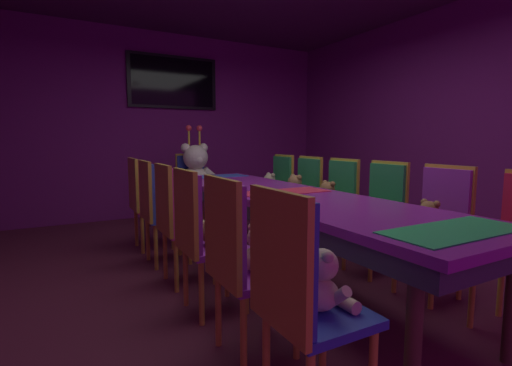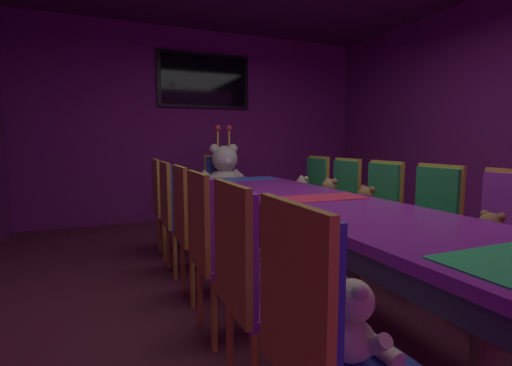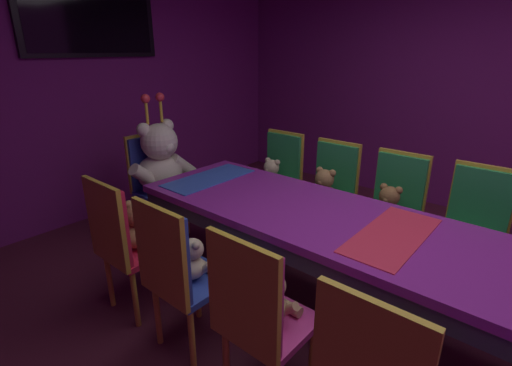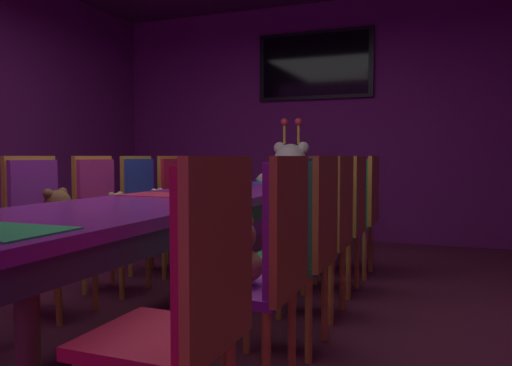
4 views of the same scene
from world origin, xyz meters
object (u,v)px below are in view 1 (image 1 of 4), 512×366
at_px(chair_left_0, 295,285).
at_px(teddy_right_1, 428,221).
at_px(teddy_left_0, 323,283).
at_px(chair_right_3, 338,197).
at_px(teddy_right_4, 294,191).
at_px(chair_left_5, 141,195).
at_px(teddy_left_3, 191,214).
at_px(chair_left_1, 236,251).
at_px(chair_left_2, 197,228).
at_px(teddy_left_5, 155,193).
at_px(chair_left_4, 154,202).
at_px(teddy_left_1, 259,252).
at_px(throne_chair, 192,182).
at_px(king_teddy_bear, 196,172).
at_px(chair_right_1, 440,217).
at_px(teddy_right_5, 269,186).
at_px(chair_left_3, 174,212).
at_px(chair_right_5, 279,185).
at_px(chair_right_4, 305,190).
at_px(teddy_left_2, 218,225).
at_px(teddy_left_4, 169,204).
at_px(banquet_table, 283,202).
at_px(teddy_right_3, 327,198).
at_px(wall_tv, 173,82).

bearing_deg(chair_left_0, teddy_right_1, 19.75).
distance_m(teddy_left_0, chair_right_3, 2.31).
bearing_deg(teddy_right_4, chair_left_5, -19.99).
bearing_deg(teddy_right_1, teddy_left_3, -38.35).
height_order(chair_left_1, chair_left_2, same).
bearing_deg(teddy_left_5, chair_left_0, -92.65).
bearing_deg(teddy_left_3, chair_left_4, 105.57).
relative_size(teddy_left_1, throne_chair, 0.28).
bearing_deg(king_teddy_bear, teddy_right_4, 28.24).
relative_size(chair_right_1, teddy_right_5, 3.10).
bearing_deg(chair_left_4, teddy_right_4, -0.55).
relative_size(chair_right_3, king_teddy_bear, 1.08).
relative_size(teddy_left_0, chair_left_3, 0.29).
bearing_deg(chair_right_1, chair_left_2, -17.75).
bearing_deg(chair_left_4, teddy_left_1, -85.13).
distance_m(chair_left_0, chair_right_5, 3.32).
distance_m(teddy_right_4, teddy_right_5, 0.58).
distance_m(teddy_left_3, chair_right_4, 1.65).
distance_m(chair_left_1, teddy_right_1, 1.59).
bearing_deg(teddy_left_2, chair_left_1, -103.94).
bearing_deg(chair_right_1, teddy_left_2, -19.27).
bearing_deg(teddy_left_0, king_teddy_bear, 78.66).
bearing_deg(chair_left_4, teddy_right_1, -46.96).
height_order(chair_left_3, teddy_right_1, chair_left_3).
xyz_separation_m(chair_right_3, chair_right_4, (-0.01, 0.56, 0.00)).
bearing_deg(teddy_left_3, teddy_left_1, -90.52).
distance_m(chair_left_3, teddy_right_1, 1.94).
bearing_deg(chair_left_2, teddy_left_4, 83.28).
bearing_deg(king_teddy_bear, chair_right_4, 33.02).
height_order(teddy_right_4, chair_right_5, chair_right_5).
relative_size(teddy_left_4, king_teddy_bear, 0.30).
relative_size(chair_left_0, chair_left_2, 1.00).
xyz_separation_m(chair_left_2, chair_right_4, (1.71, 1.14, 0.00)).
distance_m(teddy_left_5, chair_right_4, 1.67).
distance_m(chair_left_2, teddy_right_5, 2.34).
relative_size(teddy_left_1, chair_right_4, 0.28).
distance_m(banquet_table, chair_right_1, 1.21).
bearing_deg(chair_left_5, teddy_right_3, -35.62).
relative_size(teddy_left_3, teddy_left_5, 0.82).
xyz_separation_m(teddy_left_4, chair_right_4, (1.57, -0.02, 0.03)).
bearing_deg(king_teddy_bear, teddy_right_5, 44.91).
bearing_deg(teddy_left_5, teddy_left_1, -89.88).
xyz_separation_m(teddy_left_4, chair_right_3, (1.58, -0.58, 0.03)).
bearing_deg(chair_right_4, throne_chair, -60.12).
bearing_deg(teddy_left_0, chair_right_3, 47.34).
height_order(teddy_left_1, chair_right_5, chair_right_5).
height_order(teddy_left_4, teddy_left_5, teddy_left_5).
bearing_deg(teddy_left_5, teddy_right_1, -57.35).
relative_size(chair_left_3, teddy_right_3, 3.00).
bearing_deg(teddy_right_5, wall_tv, -66.80).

